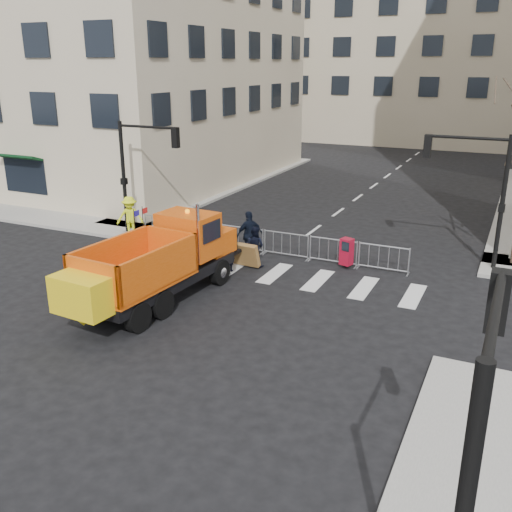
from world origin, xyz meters
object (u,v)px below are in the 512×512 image
at_px(cop_a, 228,252).
at_px(newspaper_box, 347,252).
at_px(plow_truck, 156,262).
at_px(worker, 130,217).
at_px(cop_c, 249,235).
at_px(cop_b, 255,246).

xyz_separation_m(cop_a, newspaper_box, (4.19, 2.35, -0.11)).
bearing_deg(newspaper_box, plow_truck, -110.83).
height_order(cop_a, worker, worker).
distance_m(plow_truck, cop_c, 5.77).
xyz_separation_m(worker, newspaper_box, (10.30, 0.52, -0.41)).
distance_m(cop_c, worker, 6.19).
height_order(cop_b, newspaper_box, cop_b).
bearing_deg(plow_truck, cop_a, -5.75).
bearing_deg(cop_c, cop_a, 35.86).
bearing_deg(newspaper_box, cop_b, -141.14).
distance_m(cop_c, newspaper_box, 4.16).
bearing_deg(cop_b, cop_a, 60.03).
bearing_deg(cop_a, cop_c, -102.23).
xyz_separation_m(plow_truck, newspaper_box, (4.88, 6.20, -0.79)).
xyz_separation_m(cop_a, worker, (-6.12, 1.83, 0.30)).
height_order(cop_b, worker, worker).
height_order(plow_truck, cop_c, plow_truck).
bearing_deg(plow_truck, cop_b, -11.90).
distance_m(cop_a, cop_b, 1.23).
bearing_deg(cop_b, plow_truck, 80.03).
bearing_deg(cop_b, cop_c, -46.33).
xyz_separation_m(plow_truck, worker, (-5.42, 5.68, -0.38)).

